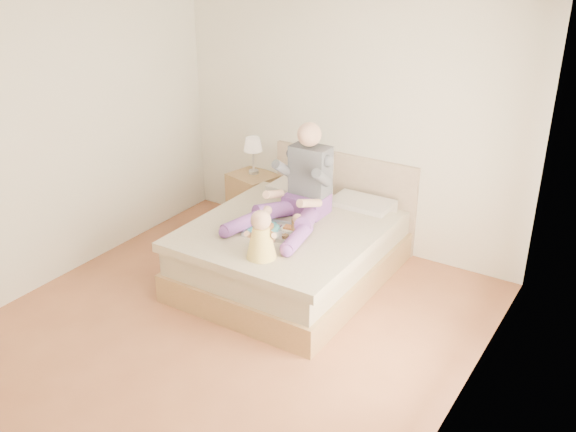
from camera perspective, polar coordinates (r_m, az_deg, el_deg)
The scene contains 7 objects.
room at distance 5.05m, azimuth -4.86°, elevation 4.31°, with size 4.02×4.22×2.71m.
bed at distance 6.39m, azimuth 0.72°, elevation -2.74°, with size 1.70×2.18×1.00m.
nightstand at distance 7.53m, azimuth -3.09°, elevation 1.55°, with size 0.59×0.55×0.61m.
lamp at distance 7.35m, azimuth -3.12°, elevation 6.20°, with size 0.21×0.21×0.43m.
adult at distance 6.20m, azimuth 1.02°, elevation 2.21°, with size 0.81×1.13×0.95m.
tray at distance 6.02m, azimuth -1.29°, elevation -1.11°, with size 0.56×0.47×0.14m.
baby at distance 5.51m, azimuth -2.38°, elevation -1.96°, with size 0.33×0.39×0.44m.
Camera 1 is at (2.96, -3.75, 3.26)m, focal length 40.00 mm.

